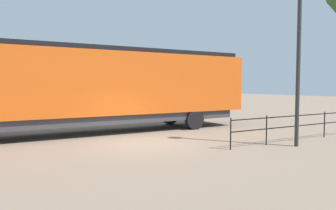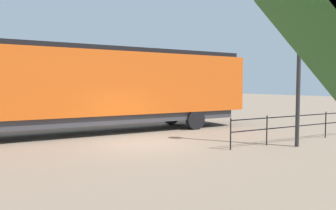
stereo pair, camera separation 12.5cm
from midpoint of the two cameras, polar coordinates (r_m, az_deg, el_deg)
ground_plane at (r=13.58m, az=-4.73°, el=-6.90°), size 120.00×120.00×0.00m
locomotive at (r=16.62m, az=-13.73°, el=3.36°), size 3.01×18.41×4.35m
lamp_post at (r=14.05m, az=22.16°, el=15.16°), size 0.59×0.59×7.32m
platform_fence at (r=15.16m, az=21.86°, el=-3.03°), size 0.05×7.72×1.22m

